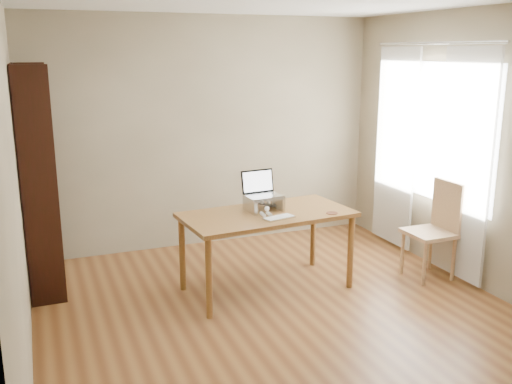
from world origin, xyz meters
The scene contains 10 objects.
room centered at (0.03, 0.01, 1.30)m, with size 4.04×4.54×2.64m.
bookshelf centered at (-1.83, 1.55, 1.05)m, with size 0.30×0.90×2.10m.
curtains centered at (1.92, 0.80, 1.17)m, with size 0.03×1.90×2.25m.
desk centered at (0.10, 0.73, 0.67)m, with size 1.63×0.92×0.75m.
laptop_stand centered at (0.10, 0.81, 0.83)m, with size 0.32×0.25×0.13m.
laptop centered at (0.10, 0.87, 0.94)m, with size 0.35×0.30×0.23m.
keyboard centered at (0.13, 0.51, 0.76)m, with size 0.31×0.19×0.02m.
coaster centered at (0.65, 0.49, 0.75)m, with size 0.11×0.11×0.01m, color brown.
cat centered at (0.07, 0.84, 0.82)m, with size 0.25×0.48×0.16m.
chair centered at (1.78, 0.40, 0.52)m, with size 0.43×0.43×0.97m.
Camera 1 is at (-1.86, -3.94, 2.20)m, focal length 40.00 mm.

